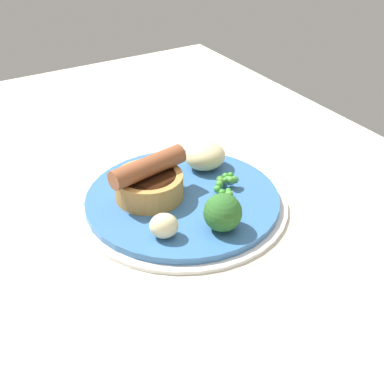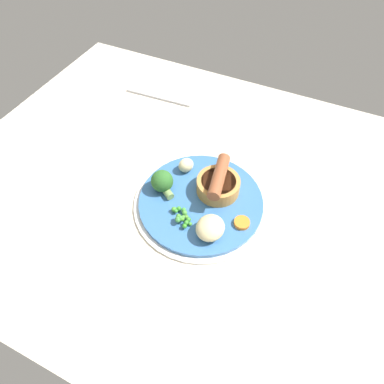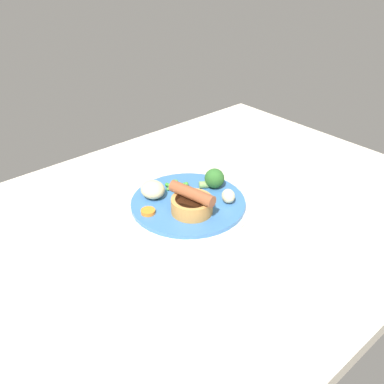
{
  "view_description": "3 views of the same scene",
  "coord_description": "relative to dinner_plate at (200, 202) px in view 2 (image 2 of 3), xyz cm",
  "views": [
    {
      "loc": [
        -48.47,
        24.06,
        41.15
      ],
      "look_at": [
        -1.39,
        -4.12,
        5.62
      ],
      "focal_mm": 50.0,
      "sensor_mm": 36.0,
      "label": 1
    },
    {
      "loc": [
        15.61,
        -40.66,
        57.5
      ],
      "look_at": [
        -1.86,
        -3.7,
        6.05
      ],
      "focal_mm": 32.0,
      "sensor_mm": 36.0,
      "label": 2
    },
    {
      "loc": [
        49.4,
        54.24,
        53.28
      ],
      "look_at": [
        -1.88,
        -4.49,
        5.42
      ],
      "focal_mm": 40.0,
      "sensor_mm": 36.0,
      "label": 3
    }
  ],
  "objects": [
    {
      "name": "potato_chunk_0",
      "position": [
        -5.77,
        5.84,
        2.31
      ],
      "size": [
        3.95,
        4.16,
        2.95
      ],
      "primitive_type": "ellipsoid",
      "rotation": [
        0.0,
        0.0,
        4.22
      ],
      "color": "beige",
      "rests_on": "dinner_plate"
    },
    {
      "name": "dining_table",
      "position": [
        0.27,
        3.56,
        -2.07
      ],
      "size": [
        110.0,
        80.0,
        3.0
      ],
      "primitive_type": "cube",
      "color": "beige",
      "rests_on": "ground"
    },
    {
      "name": "sausage_pudding",
      "position": [
        2.33,
        3.11,
        3.01
      ],
      "size": [
        8.47,
        10.43,
        5.53
      ],
      "rotation": [
        0.0,
        0.0,
        1.76
      ],
      "color": "#BC8442",
      "rests_on": "dinner_plate"
    },
    {
      "name": "dinner_plate",
      "position": [
        0.0,
        0.0,
        0.0
      ],
      "size": [
        26.42,
        26.42,
        1.4
      ],
      "color": "silver",
      "rests_on": "dining_table"
    },
    {
      "name": "broccoli_floret_near",
      "position": [
        -7.75,
        -0.63,
        2.97
      ],
      "size": [
        5.46,
        4.73,
        4.42
      ],
      "rotation": [
        0.0,
        0.0,
        2.56
      ],
      "color": "#2D6628",
      "rests_on": "dinner_plate"
    },
    {
      "name": "pea_pile",
      "position": [
        -1.23,
        -5.64,
        1.76
      ],
      "size": [
        4.97,
        4.09,
        1.82
      ],
      "color": "#3D883E",
      "rests_on": "dinner_plate"
    },
    {
      "name": "carrot_slice_0",
      "position": [
        9.37,
        -1.85,
        1.23
      ],
      "size": [
        3.45,
        3.45,
        0.79
      ],
      "primitive_type": "cylinder",
      "rotation": [
        0.0,
        0.0,
        1.77
      ],
      "color": "orange",
      "rests_on": "dinner_plate"
    },
    {
      "name": "potato_chunk_2",
      "position": [
        4.85,
        -6.21,
        2.65
      ],
      "size": [
        5.61,
        6.06,
        3.62
      ],
      "primitive_type": "ellipsoid",
      "rotation": [
        0.0,
        0.0,
        6.17
      ],
      "color": "beige",
      "rests_on": "dinner_plate"
    },
    {
      "name": "fork",
      "position": [
        -23.91,
        26.87,
        -0.27
      ],
      "size": [
        18.06,
        2.61,
        0.6
      ],
      "primitive_type": "cube",
      "rotation": [
        0.0,
        0.0,
        0.06
      ],
      "color": "silver",
      "rests_on": "dining_table"
    }
  ]
}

